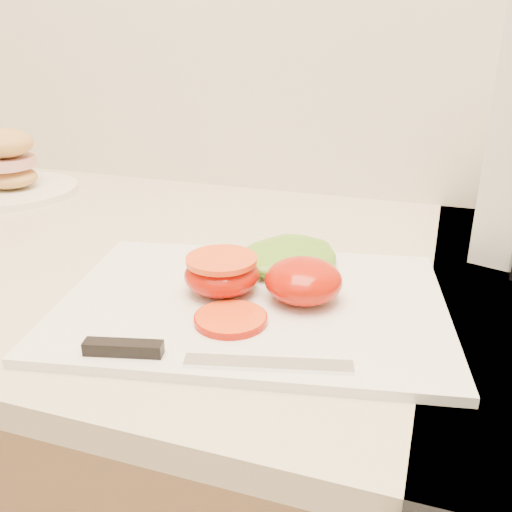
% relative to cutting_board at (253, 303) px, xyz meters
% --- Properties ---
extents(cutting_board, '(0.44, 0.35, 0.01)m').
position_rel_cutting_board_xyz_m(cutting_board, '(0.00, 0.00, 0.00)').
color(cutting_board, white).
rests_on(cutting_board, counter).
extents(tomato_half_dome, '(0.08, 0.08, 0.04)m').
position_rel_cutting_board_xyz_m(tomato_half_dome, '(0.05, 0.02, 0.03)').
color(tomato_half_dome, '#B80C02').
rests_on(tomato_half_dome, cutting_board).
extents(tomato_half_cut, '(0.08, 0.08, 0.04)m').
position_rel_cutting_board_xyz_m(tomato_half_cut, '(-0.04, 0.01, 0.03)').
color(tomato_half_cut, '#B80C02').
rests_on(tomato_half_cut, cutting_board).
extents(tomato_slice_0, '(0.07, 0.07, 0.01)m').
position_rel_cutting_board_xyz_m(tomato_slice_0, '(-0.00, -0.05, 0.01)').
color(tomato_slice_0, '#FC5611').
rests_on(tomato_slice_0, cutting_board).
extents(lettuce_leaf_0, '(0.14, 0.15, 0.03)m').
position_rel_cutting_board_xyz_m(lettuce_leaf_0, '(0.02, 0.09, 0.02)').
color(lettuce_leaf_0, '#509427').
rests_on(lettuce_leaf_0, cutting_board).
extents(knife, '(0.23, 0.07, 0.01)m').
position_rel_cutting_board_xyz_m(knife, '(-0.02, -0.13, 0.01)').
color(knife, silver).
rests_on(knife, cutting_board).
extents(sandwich_plate, '(0.23, 0.23, 0.11)m').
position_rel_cutting_board_xyz_m(sandwich_plate, '(-0.54, 0.27, 0.03)').
color(sandwich_plate, white).
rests_on(sandwich_plate, counter).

